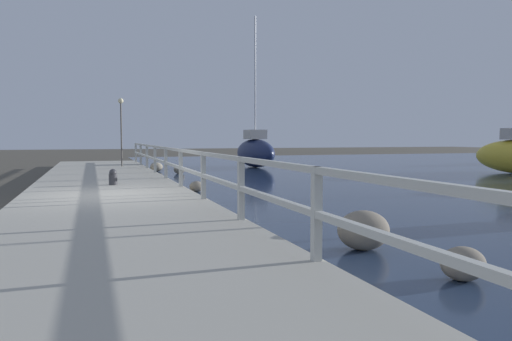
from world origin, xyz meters
TOP-DOWN VIEW (x-y plane):
  - ground_plane at (0.00, 0.00)m, footprint 120.00×120.00m
  - dock_walkway at (0.00, 0.00)m, footprint 4.14×36.00m
  - railing at (1.97, 0.00)m, footprint 0.10×32.50m
  - boulder_near_dock at (3.38, -5.99)m, footprint 0.78×0.70m
  - boulder_upstream at (3.38, 10.12)m, footprint 0.51×0.46m
  - boulder_water_edge at (3.65, -7.75)m, footprint 0.53×0.48m
  - boulder_mid_strip at (2.62, 2.50)m, footprint 0.43×0.39m
  - boulder_far_strip at (2.59, 11.98)m, footprint 0.60×0.54m
  - mooring_bollard at (0.19, 2.61)m, footprint 0.24×0.24m
  - dock_lamp at (0.98, 12.20)m, footprint 0.25×0.25m
  - sailboat_navy at (8.18, 13.67)m, footprint 1.63×4.48m

SIDE VIEW (x-z plane):
  - ground_plane at x=0.00m, z-range 0.00..0.00m
  - dock_walkway at x=0.00m, z-range 0.00..0.27m
  - boulder_mid_strip at x=2.62m, z-range 0.00..0.33m
  - boulder_upstream at x=3.38m, z-range 0.00..0.39m
  - boulder_water_edge at x=3.65m, z-range 0.00..0.40m
  - boulder_far_strip at x=2.59m, z-range 0.00..0.45m
  - boulder_near_dock at x=3.38m, z-range 0.00..0.58m
  - mooring_bollard at x=0.19m, z-range 0.27..0.74m
  - sailboat_navy at x=8.18m, z-range -3.23..4.95m
  - railing at x=1.97m, z-range 0.47..1.53m
  - dock_lamp at x=0.98m, z-range 1.00..4.24m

